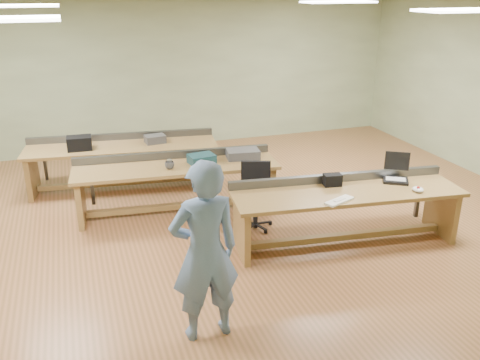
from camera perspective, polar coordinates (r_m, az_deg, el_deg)
The scene contains 21 objects.
floor at distance 7.44m, azimuth -1.97°, elevation -4.75°, with size 10.00×10.00×0.00m, color #985F39.
ceiling at distance 6.70m, azimuth -2.31°, elevation 19.01°, with size 10.00×10.00×0.00m, color silver.
wall_back at distance 10.73m, azimuth -8.39°, elevation 11.56°, with size 10.00×0.04×3.00m, color #A4B78A.
wall_front at distance 3.54m, azimuth 17.07°, elevation -9.52°, with size 10.00×0.04×3.00m, color #A4B78A.
fluor_panels at distance 6.70m, azimuth -2.30°, elevation 18.76°, with size 6.20×3.50×0.03m.
workbench_front at distance 6.80m, azimuth 11.77°, elevation -2.61°, with size 3.08×1.14×0.86m.
workbench_mid at distance 7.64m, azimuth -7.14°, elevation 0.36°, with size 3.06×1.08×0.86m.
workbench_back at distance 8.74m, azimuth -13.04°, elevation 2.69°, with size 3.20×1.22×0.86m.
person at distance 4.79m, azimuth -3.98°, elevation -8.10°, with size 0.67×0.44×1.83m, color slate.
laptop_base at distance 7.17m, azimuth 17.07°, elevation -0.05°, with size 0.32×0.27×0.04m, color black.
laptop_screen at distance 7.22m, azimuth 17.23°, elevation 2.07°, with size 0.32×0.02×0.26m, color black.
keyboard at distance 6.36m, azimuth 11.10°, elevation -2.30°, with size 0.41×0.14×0.02m, color silver.
trackball_mouse at distance 6.92m, azimuth 19.36°, elevation -0.99°, with size 0.13×0.15×0.07m, color white.
camera_bag at distance 6.82m, azimuth 10.33°, elevation 0.01°, with size 0.23×0.15×0.16m, color black.
task_chair at distance 7.19m, azimuth 1.76°, elevation -2.72°, with size 0.64×0.64×0.93m.
parts_bin_teal at distance 7.58m, azimuth -4.33°, elevation 2.38°, with size 0.37×0.28×0.13m, color #13353E.
parts_bin_grey at distance 7.78m, azimuth 0.32°, elevation 2.95°, with size 0.49×0.31×0.13m, color #3D3D40.
mug at distance 7.40m, azimuth -7.91°, elevation 1.67°, with size 0.14×0.14×0.11m, color #3D3D40.
drinks_can at distance 7.42m, azimuth -7.91°, elevation 1.81°, with size 0.07×0.07×0.13m, color silver.
storage_box_back at distance 8.58m, azimuth -17.58°, elevation 3.98°, with size 0.38×0.27×0.22m, color black.
tray_back at distance 8.67m, azimuth -9.52°, elevation 4.57°, with size 0.33×0.24×0.13m, color #3D3D40.
Camera 1 is at (-1.90, -6.42, 3.25)m, focal length 38.00 mm.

